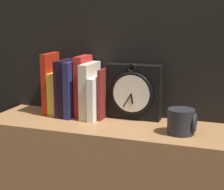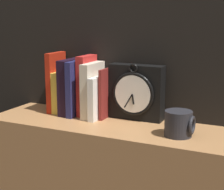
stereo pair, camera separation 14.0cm
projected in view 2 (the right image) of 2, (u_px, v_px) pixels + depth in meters
The scene contains 10 objects.
clock at pixel (136, 92), 1.47m from camera, with size 0.22×0.08×0.23m.
book_slot0_red at pixel (56, 82), 1.59m from camera, with size 0.02×0.12×0.25m.
book_slot1_yellow at pixel (63, 92), 1.59m from camera, with size 0.04×0.12×0.17m.
book_slot2_black at pixel (70, 87), 1.55m from camera, with size 0.04×0.15×0.23m.
book_slot3_navy at pixel (78, 88), 1.54m from camera, with size 0.03×0.15×0.23m.
book_slot4_red at pixel (87, 85), 1.53m from camera, with size 0.03×0.12×0.25m.
book_slot5_cream at pixel (93, 90), 1.51m from camera, with size 0.04×0.15×0.22m.
book_slot6_white at pixel (100, 97), 1.50m from camera, with size 0.03×0.16×0.17m.
book_slot7_maroon at pixel (107, 93), 1.50m from camera, with size 0.01×0.12×0.20m.
mug at pixel (179, 124), 1.28m from camera, with size 0.10×0.09×0.09m.
Camera 2 is at (0.59, -1.23, 1.15)m, focal length 60.00 mm.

